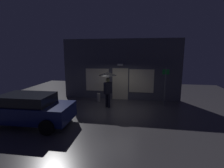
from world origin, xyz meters
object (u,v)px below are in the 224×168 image
(street_sign_post, at_px, (165,84))
(sidewalk_bollard, at_px, (99,98))
(person_with_umbrella, at_px, (108,80))
(parked_car, at_px, (28,109))

(street_sign_post, relative_size, sidewalk_bollard, 4.22)
(street_sign_post, bearing_deg, person_with_umbrella, -164.98)
(person_with_umbrella, height_order, street_sign_post, street_sign_post)
(parked_car, relative_size, sidewalk_bollard, 7.18)
(parked_car, xyz_separation_m, sidewalk_bollard, (2.26, 4.11, -0.46))
(person_with_umbrella, relative_size, street_sign_post, 0.91)
(person_with_umbrella, relative_size, parked_car, 0.53)
(parked_car, height_order, street_sign_post, street_sign_post)
(parked_car, relative_size, street_sign_post, 1.70)
(sidewalk_bollard, bearing_deg, street_sign_post, -2.22)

